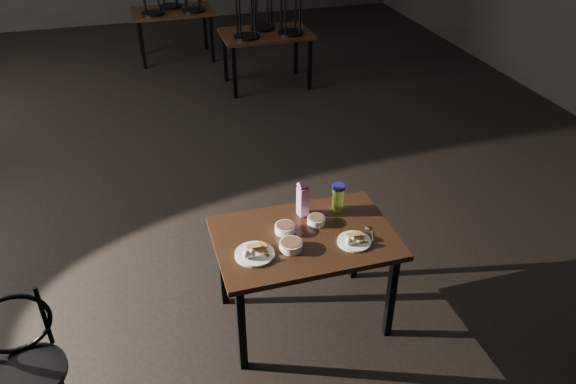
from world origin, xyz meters
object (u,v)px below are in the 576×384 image
object	(u,v)px
juice_carton	(303,199)
water_bottle	(338,197)
main_table	(305,245)
bentwood_chair	(23,358)

from	to	relation	value
juice_carton	water_bottle	xyz separation A→B (m)	(0.26, -0.01, -0.02)
water_bottle	main_table	bearing A→B (deg)	-143.93
main_table	juice_carton	distance (m)	0.32
bentwood_chair	main_table	bearing A→B (deg)	-0.41
main_table	juice_carton	world-z (taller)	juice_carton
main_table	bentwood_chair	world-z (taller)	bentwood_chair
bentwood_chair	water_bottle	bearing A→B (deg)	3.84
water_bottle	bentwood_chair	size ratio (longest dim) A/B	0.22
juice_carton	water_bottle	distance (m)	0.26
juice_carton	bentwood_chair	bearing A→B (deg)	-161.48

